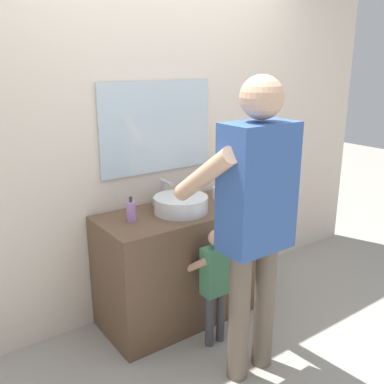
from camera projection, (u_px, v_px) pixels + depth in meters
The scene contains 9 objects.
ground_plane at pixel (205, 334), 2.99m from camera, with size 14.00×14.00×0.00m, color #9E998E.
back_wall at pixel (153, 127), 3.08m from camera, with size 4.40×0.10×2.70m.
vanity_cabinet at pixel (180, 265), 3.10m from camera, with size 1.13×0.54×0.81m, color brown.
sink_basin at pixel (181, 204), 2.95m from camera, with size 0.37×0.37×0.11m.
faucet at pixel (163, 193), 3.12m from camera, with size 0.18×0.14×0.18m.
toothbrush_cup at pixel (217, 192), 3.23m from camera, with size 0.07×0.07×0.21m.
soap_bottle at pixel (131, 211), 2.78m from camera, with size 0.06×0.06×0.16m.
child_toddler at pixel (215, 277), 2.77m from camera, with size 0.25×0.25×0.81m.
adult_parent at pixel (254, 206), 2.36m from camera, with size 0.54×0.57×1.74m.
Camera 1 is at (-1.57, -2.04, 1.81)m, focal length 40.61 mm.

